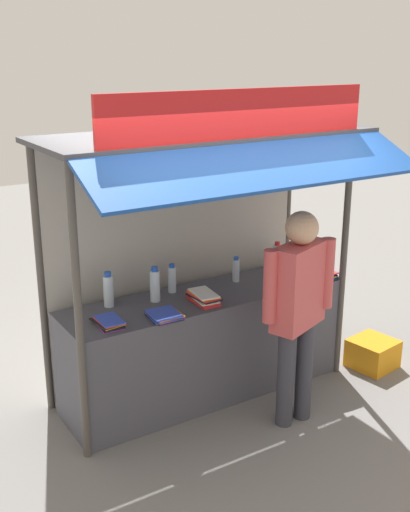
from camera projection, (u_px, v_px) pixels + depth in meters
The scene contains 18 objects.
ground_plane at pixel (205, 391), 5.71m from camera, with size 20.00×20.00×0.00m, color slate.
stall_counter at pixel (205, 344), 5.57m from camera, with size 2.51×0.68×0.92m, color #4C4C56.
stall_structure at pixel (198, 214), 5.30m from camera, with size 2.71×1.54×2.65m.
water_bottle_back_left at pixel (172, 279), 5.46m from camera, with size 0.07×0.07×0.26m.
water_bottle_front_left at pixel (277, 257), 6.02m from camera, with size 0.08×0.08×0.27m.
water_bottle_left at pixel (155, 285), 5.26m from camera, with size 0.08×0.08×0.30m.
water_bottle_mid_right at pixel (236, 270), 5.72m from camera, with size 0.06×0.06×0.23m.
water_bottle_front_right at pixel (108, 290), 5.15m from camera, with size 0.08×0.08×0.30m.
magazine_stack_back_right at pixel (108, 322), 4.82m from camera, with size 0.21×0.28×0.05m.
magazine_stack_rear_center at pixel (204, 297), 5.25m from camera, with size 0.20×0.31×0.09m.
magazine_stack_center at pixel (164, 315), 4.96m from camera, with size 0.25×0.28×0.05m.
magazine_stack_far_left at pixel (323, 274), 5.85m from camera, with size 0.21×0.25×0.06m.
banana_bunch_inner_left at pixel (149, 191), 4.38m from camera, with size 0.11×0.11×0.27m.
banana_bunch_leftmost at pixel (339, 170), 5.27m from camera, with size 0.10×0.10×0.29m.
banana_bunch_inner_right at pixel (245, 181), 4.79m from camera, with size 0.11×0.11×0.29m.
banana_bunch_rightmost at pixel (297, 178), 5.05m from camera, with size 0.11×0.11×0.31m.
vendor_person at pixel (298, 300), 4.93m from camera, with size 0.67×0.37×1.77m.
plastic_crate at pixel (373, 353), 6.11m from camera, with size 0.39×0.39×0.27m, color orange.
Camera 1 is at (-2.69, -4.29, 2.91)m, focal length 44.82 mm.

